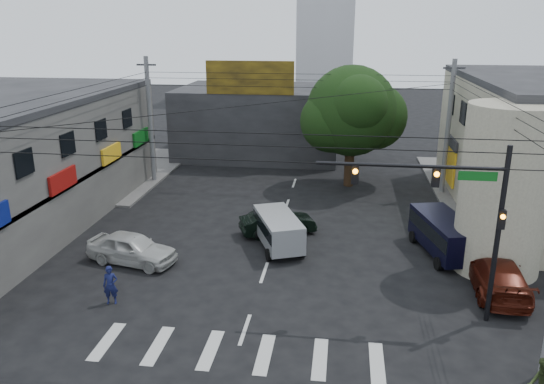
% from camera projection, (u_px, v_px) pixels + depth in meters
% --- Properties ---
extents(ground, '(160.00, 160.00, 0.00)m').
position_uv_depth(ground, '(257.00, 293.00, 23.50)').
color(ground, black).
rests_on(ground, ground).
extents(sidewalk_far_left, '(16.00, 16.00, 0.15)m').
position_uv_depth(sidewalk_far_left, '(74.00, 170.00, 42.79)').
color(sidewalk_far_left, '#514F4C').
rests_on(sidewalk_far_left, ground).
extents(sidewalk_far_right, '(16.00, 16.00, 0.15)m').
position_uv_depth(sidewalk_far_right, '(544.00, 188.00, 38.14)').
color(sidewalk_far_right, '#514F4C').
rests_on(sidewalk_far_right, ground).
extents(corner_column, '(4.00, 4.00, 8.00)m').
position_uv_depth(corner_column, '(504.00, 190.00, 24.64)').
color(corner_column, gray).
rests_on(corner_column, ground).
extents(building_far, '(14.00, 10.00, 6.00)m').
position_uv_depth(building_far, '(260.00, 121.00, 47.64)').
color(building_far, '#232326').
rests_on(building_far, ground).
extents(billboard, '(7.00, 0.30, 2.60)m').
position_uv_depth(billboard, '(250.00, 78.00, 41.71)').
color(billboard, olive).
rests_on(billboard, building_far).
extents(street_tree, '(6.40, 6.40, 8.70)m').
position_uv_depth(street_tree, '(352.00, 111.00, 37.36)').
color(street_tree, black).
rests_on(street_tree, ground).
extents(traffic_gantry, '(7.10, 0.35, 7.20)m').
position_uv_depth(traffic_gantry, '(456.00, 205.00, 20.07)').
color(traffic_gantry, black).
rests_on(traffic_gantry, ground).
extents(utility_pole_far_left, '(0.32, 0.32, 9.20)m').
position_uv_depth(utility_pole_far_left, '(150.00, 121.00, 38.56)').
color(utility_pole_far_left, '#59595B').
rests_on(utility_pole_far_left, ground).
extents(utility_pole_far_right, '(0.32, 0.32, 9.20)m').
position_uv_depth(utility_pole_far_right, '(448.00, 128.00, 35.84)').
color(utility_pole_far_right, '#59595B').
rests_on(utility_pole_far_right, ground).
extents(dark_sedan, '(4.49, 5.28, 1.39)m').
position_uv_depth(dark_sedan, '(278.00, 222.00, 29.88)').
color(dark_sedan, black).
rests_on(dark_sedan, ground).
extents(white_compact, '(3.77, 5.32, 1.54)m').
position_uv_depth(white_compact, '(132.00, 248.00, 26.23)').
color(white_compact, '#B7B7B2').
rests_on(white_compact, ground).
extents(maroon_sedan, '(2.48, 5.45, 1.54)m').
position_uv_depth(maroon_sedan, '(497.00, 275.00, 23.43)').
color(maroon_sedan, '#3F1109').
rests_on(maroon_sedan, ground).
extents(silver_minivan, '(5.42, 4.68, 1.81)m').
position_uv_depth(silver_minivan, '(278.00, 232.00, 27.92)').
color(silver_minivan, '#9EA2A6').
rests_on(silver_minivan, ground).
extents(navy_van, '(5.85, 4.23, 1.98)m').
position_uv_depth(navy_van, '(444.00, 237.00, 27.09)').
color(navy_van, black).
rests_on(navy_van, ground).
extents(traffic_officer, '(0.80, 0.68, 1.70)m').
position_uv_depth(traffic_officer, '(111.00, 285.00, 22.37)').
color(traffic_officer, '#121641').
rests_on(traffic_officer, ground).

